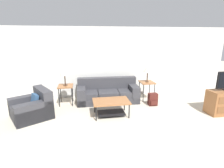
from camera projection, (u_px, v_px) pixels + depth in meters
name	position (u px, v px, depth m)	size (l,w,h in m)	color
ground_plane	(154.00, 161.00, 3.27)	(24.00, 24.00, 0.00)	beige
wall_back	(115.00, 62.00, 6.66)	(9.12, 0.06, 2.60)	silver
couch	(108.00, 93.00, 6.22)	(2.14, 0.93, 0.82)	#38383D
armchair	(33.00, 108.00, 4.98)	(1.34, 1.34, 0.80)	#38383D
coffee_table	(111.00, 104.00, 5.08)	(1.05, 0.68, 0.46)	#935B33
side_table_left	(66.00, 88.00, 5.88)	(0.49, 0.55, 0.66)	#935B33
side_table_right	(147.00, 84.00, 6.35)	(0.49, 0.55, 0.66)	#935B33
table_lamp_left	(64.00, 72.00, 5.74)	(0.31, 0.31, 0.58)	#472D1E
table_lamp_right	(148.00, 69.00, 6.21)	(0.31, 0.31, 0.58)	#472D1E
backpack	(153.00, 99.00, 5.88)	(0.29, 0.28, 0.41)	#4C1E19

